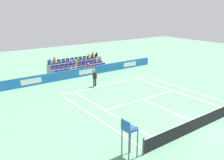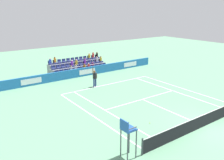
% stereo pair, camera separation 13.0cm
% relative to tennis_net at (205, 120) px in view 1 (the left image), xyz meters
% --- Properties ---
extents(ground_plane, '(80.00, 80.00, 0.00)m').
position_rel_tennis_net_xyz_m(ground_plane, '(0.00, 0.00, -0.49)').
color(ground_plane, '#669E77').
extents(line_baseline, '(10.97, 0.10, 0.01)m').
position_rel_tennis_net_xyz_m(line_baseline, '(0.00, -11.89, -0.49)').
color(line_baseline, white).
rests_on(line_baseline, ground).
extents(line_service, '(8.23, 0.10, 0.01)m').
position_rel_tennis_net_xyz_m(line_service, '(0.00, -6.40, -0.49)').
color(line_service, white).
rests_on(line_service, ground).
extents(line_centre_service, '(0.10, 6.40, 0.01)m').
position_rel_tennis_net_xyz_m(line_centre_service, '(0.00, -3.20, -0.49)').
color(line_centre_service, white).
rests_on(line_centre_service, ground).
extents(line_singles_sideline_left, '(0.10, 11.89, 0.01)m').
position_rel_tennis_net_xyz_m(line_singles_sideline_left, '(4.12, -5.95, -0.49)').
color(line_singles_sideline_left, white).
rests_on(line_singles_sideline_left, ground).
extents(line_singles_sideline_right, '(0.10, 11.89, 0.01)m').
position_rel_tennis_net_xyz_m(line_singles_sideline_right, '(-4.12, -5.95, -0.49)').
color(line_singles_sideline_right, white).
rests_on(line_singles_sideline_right, ground).
extents(line_doubles_sideline_left, '(0.10, 11.89, 0.01)m').
position_rel_tennis_net_xyz_m(line_doubles_sideline_left, '(5.49, -5.95, -0.49)').
color(line_doubles_sideline_left, white).
rests_on(line_doubles_sideline_left, ground).
extents(line_doubles_sideline_right, '(0.10, 11.89, 0.01)m').
position_rel_tennis_net_xyz_m(line_doubles_sideline_right, '(-5.49, -5.95, -0.49)').
color(line_doubles_sideline_right, white).
rests_on(line_doubles_sideline_right, ground).
extents(line_centre_mark, '(0.10, 0.20, 0.01)m').
position_rel_tennis_net_xyz_m(line_centre_mark, '(0.00, -11.79, -0.49)').
color(line_centre_mark, white).
rests_on(line_centre_mark, ground).
extents(sponsor_barrier, '(20.56, 0.22, 1.04)m').
position_rel_tennis_net_xyz_m(sponsor_barrier, '(0.00, -16.36, 0.03)').
color(sponsor_barrier, '#1E66AD').
rests_on(sponsor_barrier, ground).
extents(tennis_net, '(11.97, 0.10, 1.07)m').
position_rel_tennis_net_xyz_m(tennis_net, '(0.00, 0.00, 0.00)').
color(tennis_net, '#33383D').
rests_on(tennis_net, ground).
extents(tennis_player, '(0.53, 0.39, 2.85)m').
position_rel_tennis_net_xyz_m(tennis_player, '(1.58, -12.01, 0.50)').
color(tennis_player, navy).
rests_on(tennis_player, ground).
extents(umpire_chair, '(0.70, 0.70, 2.34)m').
position_rel_tennis_net_xyz_m(umpire_chair, '(6.76, -0.31, 1.03)').
color(umpire_chair, '#474C54').
rests_on(umpire_chair, ground).
extents(stadium_stand, '(7.44, 2.85, 2.20)m').
position_rel_tennis_net_xyz_m(stadium_stand, '(-0.02, -18.67, 0.07)').
color(stadium_stand, gray).
rests_on(stadium_stand, ground).
extents(loose_tennis_ball, '(0.07, 0.07, 0.07)m').
position_rel_tennis_net_xyz_m(loose_tennis_ball, '(2.81, -2.56, -0.46)').
color(loose_tennis_ball, '#D1E533').
rests_on(loose_tennis_ball, ground).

